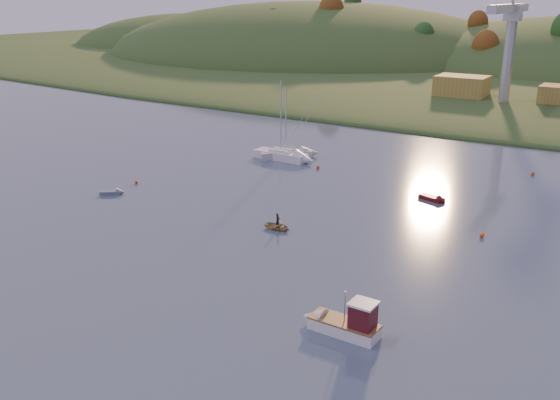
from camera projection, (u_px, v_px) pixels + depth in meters
The scene contains 18 objects.
shore_slope at pixel (534, 88), 171.24m from camera, with size 640.00×150.00×7.00m, color #304A1D.
hill_left_far at pixel (196, 49), 291.85m from camera, with size 120.00×100.00×32.00m, color #304A1D.
hill_left at pixel (311, 59), 244.62m from camera, with size 170.00×140.00×44.00m, color #304A1D.
hillside_trees at pixel (547, 80), 187.34m from camera, with size 280.00×50.00×32.00m, color #1F491A, non-canonical shape.
wharf at pixel (519, 109), 133.74m from camera, with size 42.00×16.00×2.40m, color slate.
shed_west at pixel (462, 87), 139.94m from camera, with size 11.00×8.00×4.80m, color olive.
dock_crane at pixel (509, 32), 127.30m from camera, with size 3.20×28.00×20.30m.
fishing_boat at pixel (339, 321), 47.69m from camera, with size 6.43×2.13×4.08m.
sailboat_near at pixel (286, 153), 98.33m from camera, with size 7.49×7.27×11.15m.
sailboat_far at pixel (281, 154), 97.44m from camera, with size 8.93×2.92×12.29m.
canoe at pixel (278, 227), 68.66m from camera, with size 2.19×3.07×0.64m, color #9D8757.
paddler at pixel (278, 223), 68.51m from camera, with size 0.58×0.38×1.60m, color black.
red_tender at pixel (436, 199), 77.88m from camera, with size 4.12×2.50×1.33m.
grey_dinghy at pixel (115, 192), 80.70m from camera, with size 3.18×2.74×1.16m.
buoy_1 at pixel (482, 235), 66.44m from camera, with size 0.50×0.50×0.50m, color #FB580D.
buoy_2 at pixel (136, 182), 85.14m from camera, with size 0.50×0.50×0.50m, color #FB580D.
buoy_3 at pixel (318, 167), 92.48m from camera, with size 0.50×0.50×0.50m, color #FB580D.
buoy_4 at pixel (533, 173), 89.13m from camera, with size 0.50×0.50×0.50m, color #FB580D.
Camera 1 is at (31.87, -18.11, 24.79)m, focal length 40.00 mm.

